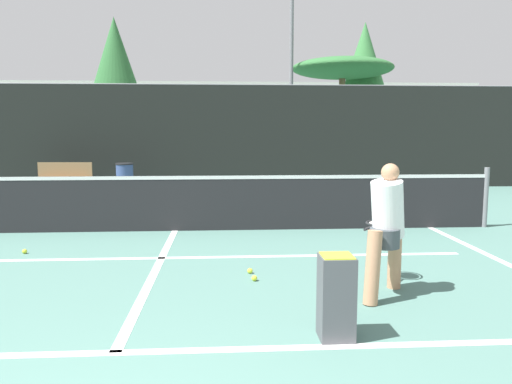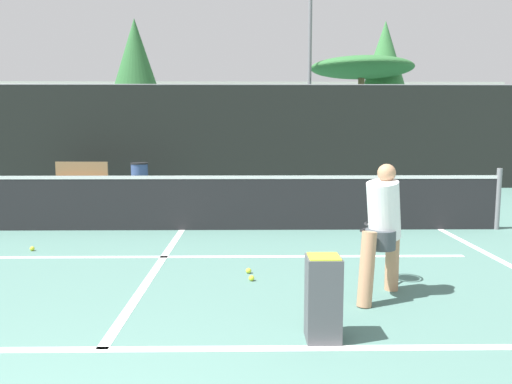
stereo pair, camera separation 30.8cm
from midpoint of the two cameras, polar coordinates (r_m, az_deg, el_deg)
name	(u,v)px [view 1 (the left image)]	position (r m, az deg, el deg)	size (l,w,h in m)	color
court_baseline_near	(115,353)	(4.26, -17.91, -17.09)	(11.00, 0.10, 0.01)	white
court_service_line	(162,258)	(6.96, -12.01, -7.39)	(8.25, 0.10, 0.01)	white
court_center_mark	(156,269)	(6.46, -12.69, -8.54)	(0.10, 4.76, 0.01)	white
court_sideline_right	(504,263)	(7.27, 25.44, -7.30)	(0.10, 5.76, 0.01)	white
net	(174,201)	(8.66, -10.33, -1.07)	(11.09, 0.09, 1.07)	slate
fence_back	(195,137)	(14.84, -7.60, 6.24)	(24.00, 0.06, 3.06)	black
player_practicing	(386,225)	(5.33, 13.04, -3.74)	(0.69, 1.16, 1.39)	tan
tennis_ball_scattered_2	(254,278)	(5.81, -1.73, -9.82)	(0.07, 0.07, 0.07)	#D1E033
tennis_ball_scattered_3	(25,251)	(7.82, -25.97, -6.12)	(0.07, 0.07, 0.07)	#D1E033
tennis_ball_scattered_5	(250,271)	(6.10, -2.16, -9.00)	(0.07, 0.07, 0.07)	#D1E033
ball_hopper	(336,295)	(4.23, 7.06, -11.61)	(0.28, 0.28, 0.71)	#4C4C51
courtside_bench	(64,177)	(14.41, -21.68, 1.56)	(1.49, 0.48, 0.86)	olive
trash_bin	(125,178)	(14.01, -15.37, 1.50)	(0.48, 0.48, 0.84)	#384C7F
parked_car	(241,159)	(18.53, -2.21, 3.77)	(1.63, 4.52, 1.55)	silver
floodlight_mast	(292,29)	(22.19, 3.69, 18.09)	(1.10, 0.24, 9.54)	slate
tree_west	(364,65)	(25.12, 11.93, 13.98)	(2.56, 2.56, 6.83)	brown
tree_mid	(342,69)	(23.27, 9.46, 13.66)	(4.53, 4.53, 4.92)	brown
tree_east	(115,62)	(24.36, -16.17, 14.05)	(2.55, 2.55, 6.81)	brown
building_far	(211,120)	(34.40, -5.37, 8.24)	(36.00, 2.40, 4.88)	beige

